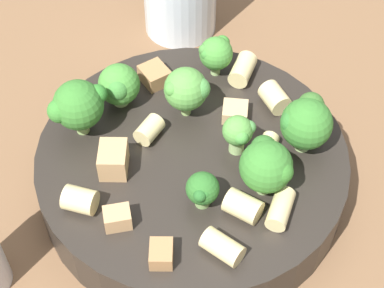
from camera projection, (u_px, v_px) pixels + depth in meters
name	position (u px, v px, depth m)	size (l,w,h in m)	color
ground_plane	(192.00, 185.00, 0.51)	(2.00, 2.00, 0.00)	brown
pasta_bowl	(192.00, 167.00, 0.49)	(0.23, 0.23, 0.04)	#28231E
broccoli_floret_0	(78.00, 105.00, 0.47)	(0.04, 0.04, 0.05)	#93B766
broccoli_floret_1	(239.00, 132.00, 0.46)	(0.02, 0.02, 0.03)	#9EC175
broccoli_floret_2	(187.00, 89.00, 0.48)	(0.03, 0.03, 0.04)	#93B766
broccoli_floret_3	(216.00, 53.00, 0.51)	(0.03, 0.03, 0.04)	#9EC175
broccoli_floret_4	(121.00, 84.00, 0.49)	(0.03, 0.03, 0.04)	#9EC175
broccoli_floret_5	(266.00, 166.00, 0.43)	(0.04, 0.04, 0.05)	#9EC175
broccoli_floret_6	(203.00, 190.00, 0.43)	(0.02, 0.02, 0.03)	#84AD60
broccoli_floret_7	(306.00, 121.00, 0.46)	(0.04, 0.04, 0.05)	#9EC175
rigatoni_0	(266.00, 149.00, 0.47)	(0.01, 0.01, 0.02)	beige
rigatoni_1	(243.00, 70.00, 0.52)	(0.02, 0.02, 0.03)	beige
rigatoni_2	(275.00, 98.00, 0.50)	(0.02, 0.02, 0.02)	beige
rigatoni_3	(278.00, 211.00, 0.43)	(0.01, 0.01, 0.03)	beige
rigatoni_4	(222.00, 247.00, 0.42)	(0.02, 0.02, 0.03)	beige
rigatoni_5	(80.00, 200.00, 0.44)	(0.02, 0.02, 0.02)	beige
rigatoni_6	(149.00, 130.00, 0.48)	(0.02, 0.02, 0.02)	beige
rigatoni_7	(243.00, 206.00, 0.43)	(0.02, 0.02, 0.02)	beige
chicken_chunk_0	(117.00, 218.00, 0.43)	(0.02, 0.01, 0.01)	tan
chicken_chunk_1	(155.00, 75.00, 0.52)	(0.02, 0.02, 0.01)	#A87A4C
chicken_chunk_2	(240.00, 115.00, 0.49)	(0.02, 0.02, 0.01)	tan
chicken_chunk_3	(161.00, 254.00, 0.41)	(0.02, 0.02, 0.01)	#A87A4C
chicken_chunk_4	(113.00, 160.00, 0.46)	(0.03, 0.02, 0.02)	tan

